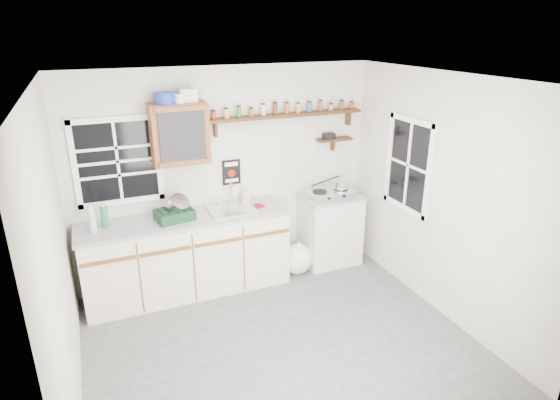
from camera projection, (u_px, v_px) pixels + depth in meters
The scene contains 18 objects.
room at pixel (280, 225), 4.13m from camera, with size 3.64×3.24×2.54m.
main_cabinet at pixel (188, 254), 5.31m from camera, with size 2.31×0.63×0.92m.
right_cabinet at pixel (329, 228), 6.00m from camera, with size 0.73×0.57×0.91m.
sink at pixel (232, 209), 5.35m from camera, with size 0.52×0.44×0.29m.
upper_cabinet at pixel (180, 133), 4.97m from camera, with size 0.60×0.32×0.65m.
upper_cabinet_clutter at pixel (175, 97), 4.83m from camera, with size 0.45×0.24×0.14m.
spice_shelf at pixel (286, 114), 5.45m from camera, with size 1.91×0.18×0.35m.
secondary_shelf at pixel (333, 139), 5.82m from camera, with size 0.45×0.16×0.24m.
warning_sign at pixel (231, 172), 5.50m from camera, with size 0.22×0.02×0.30m.
window_back at pixel (118, 161), 4.95m from camera, with size 0.93×0.03×0.98m.
window_right at pixel (409, 165), 5.18m from camera, with size 0.03×0.78×1.08m.
water_bottles at pixel (98, 218), 4.79m from camera, with size 0.20×0.18×0.32m.
dish_rack at pixel (175, 211), 5.06m from camera, with size 0.43×0.36×0.29m.
soap_bottle at pixel (245, 194), 5.59m from camera, with size 0.08×0.09×0.19m, color silver.
rag at pixel (258, 206), 5.44m from camera, with size 0.13×0.11×0.02m, color maroon.
hotplate at pixel (330, 193), 5.81m from camera, with size 0.60×0.34×0.09m.
saucepan at pixel (340, 185), 5.83m from camera, with size 0.41×0.28×0.19m.
trash_bag at pixel (297, 259), 5.79m from camera, with size 0.40×0.36×0.45m.
Camera 1 is at (-1.47, -3.49, 2.91)m, focal length 30.00 mm.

